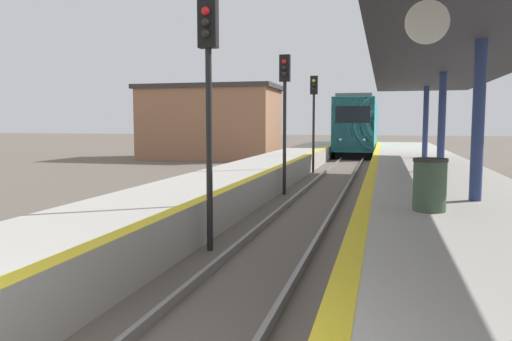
{
  "coord_description": "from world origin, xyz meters",
  "views": [
    {
      "loc": [
        2.0,
        -2.84,
        2.48
      ],
      "look_at": [
        -2.01,
        12.84,
        0.93
      ],
      "focal_mm": 35.0,
      "sensor_mm": 36.0,
      "label": 1
    }
  ],
  "objects": [
    {
      "name": "signal_mid",
      "position": [
        -1.31,
        14.02,
        3.33
      ],
      "size": [
        0.36,
        0.31,
        4.78
      ],
      "color": "black",
      "rests_on": "ground"
    },
    {
      "name": "station_building",
      "position": [
        -9.75,
        30.23,
        2.55
      ],
      "size": [
        9.57,
        5.34,
        5.07
      ],
      "color": "#9E6B4C",
      "rests_on": "ground"
    },
    {
      "name": "trash_bin",
      "position": [
        2.82,
        6.52,
        1.38
      ],
      "size": [
        0.61,
        0.61,
        0.95
      ],
      "color": "#384C38",
      "rests_on": "platform_right"
    },
    {
      "name": "signal_far",
      "position": [
        -1.38,
        21.88,
        3.33
      ],
      "size": [
        0.36,
        0.31,
        4.78
      ],
      "color": "black",
      "rests_on": "ground"
    },
    {
      "name": "signal_near",
      "position": [
        -1.24,
        6.17,
        3.33
      ],
      "size": [
        0.36,
        0.31,
        4.78
      ],
      "color": "black",
      "rests_on": "ground"
    },
    {
      "name": "train",
      "position": [
        0.0,
        38.97,
        2.27
      ],
      "size": [
        2.81,
        17.08,
        4.46
      ],
      "color": "black",
      "rests_on": "ground"
    },
    {
      "name": "station_canopy",
      "position": [
        3.84,
        11.29,
        4.17
      ],
      "size": [
        4.43,
        26.22,
        3.43
      ],
      "color": "navy",
      "rests_on": "platform_right"
    }
  ]
}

